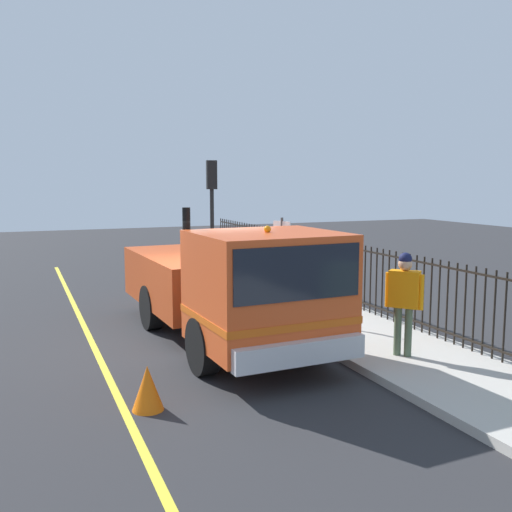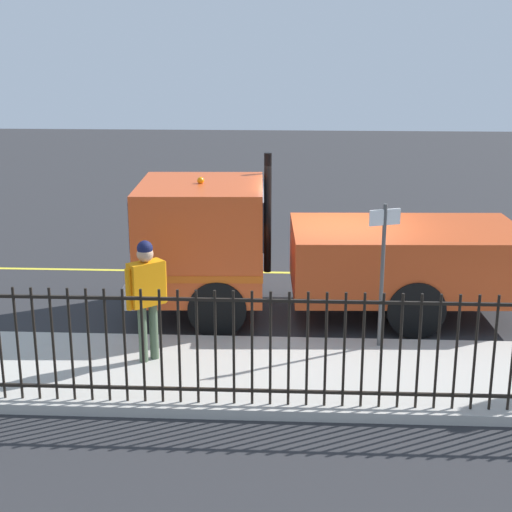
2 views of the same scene
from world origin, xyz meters
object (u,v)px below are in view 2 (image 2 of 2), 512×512
work_truck (289,245)px  worker_standing (146,288)px  street_sign (383,258)px  traffic_cone (173,261)px

work_truck → worker_standing: work_truck is taller
work_truck → street_sign: work_truck is taller
street_sign → traffic_cone: bearing=-135.2°
work_truck → street_sign: size_ratio=3.06×
traffic_cone → work_truck: bearing=48.3°
worker_standing → street_sign: (-0.73, 3.46, 0.29)m
work_truck → traffic_cone: work_truck is taller
worker_standing → street_sign: street_sign is taller
worker_standing → street_sign: bearing=-28.8°
worker_standing → traffic_cone: worker_standing is taller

